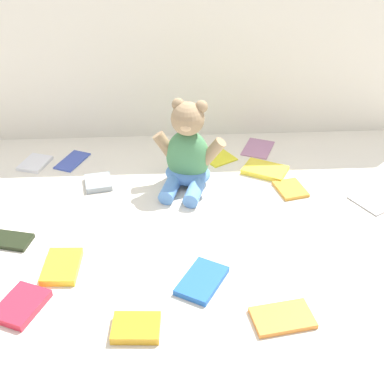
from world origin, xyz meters
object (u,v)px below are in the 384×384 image
(teddy_bear, at_px, (189,154))
(book_case_5, at_px, (136,328))
(book_case_7, at_px, (72,160))
(book_case_11, at_px, (8,240))
(book_case_3, at_px, (202,281))
(book_case_0, at_px, (98,183))
(book_case_13, at_px, (62,266))
(book_case_1, at_px, (258,148))
(book_case_10, at_px, (219,157))
(book_case_6, at_px, (291,189))
(book_case_9, at_px, (371,201))
(book_case_4, at_px, (282,318))
(book_case_12, at_px, (35,163))
(book_case_8, at_px, (21,305))
(book_case_2, at_px, (265,170))

(teddy_bear, distance_m, book_case_5, 0.63)
(book_case_7, xyz_separation_m, book_case_11, (-0.11, -0.43, 0.00))
(book_case_3, bearing_deg, book_case_7, 153.44)
(book_case_0, bearing_deg, book_case_5, 92.34)
(book_case_7, height_order, book_case_13, book_case_13)
(book_case_1, xyz_separation_m, book_case_5, (-0.40, -0.81, 0.01))
(book_case_10, bearing_deg, book_case_1, 81.95)
(book_case_11, bearing_deg, book_case_6, -61.36)
(book_case_9, distance_m, book_case_11, 1.06)
(book_case_11, bearing_deg, book_case_4, -100.26)
(book_case_12, bearing_deg, book_case_4, -27.21)
(book_case_1, xyz_separation_m, book_case_6, (0.06, -0.27, 0.00))
(book_case_0, bearing_deg, book_case_1, -169.94)
(book_case_0, relative_size, book_case_4, 0.67)
(book_case_3, bearing_deg, book_case_12, 161.39)
(book_case_5, xyz_separation_m, book_case_9, (0.69, 0.46, -0.01))
(book_case_11, bearing_deg, book_case_13, -111.43)
(book_case_6, bearing_deg, book_case_9, 147.78)
(book_case_0, distance_m, book_case_11, 0.35)
(book_case_9, height_order, book_case_11, book_case_11)
(book_case_4, bearing_deg, book_case_0, -150.60)
(book_case_4, xyz_separation_m, book_case_8, (-0.60, 0.07, 0.00))
(book_case_1, distance_m, book_case_8, 0.99)
(book_case_6, relative_size, book_case_9, 0.89)
(book_case_11, bearing_deg, book_case_12, 15.64)
(book_case_11, distance_m, book_case_12, 0.41)
(book_case_8, bearing_deg, book_case_9, -134.47)
(book_case_5, height_order, book_case_6, book_case_5)
(book_case_7, height_order, book_case_8, book_case_8)
(book_case_3, height_order, book_case_4, book_case_3)
(teddy_bear, relative_size, book_case_5, 2.64)
(teddy_bear, bearing_deg, book_case_6, 5.23)
(book_case_4, xyz_separation_m, book_case_13, (-0.53, 0.20, 0.00))
(book_case_1, distance_m, book_case_4, 0.80)
(book_case_2, xyz_separation_m, book_case_8, (-0.67, -0.57, 0.00))
(book_case_7, distance_m, book_case_11, 0.44)
(book_case_3, bearing_deg, book_case_11, -169.77)
(book_case_5, relative_size, book_case_12, 1.00)
(book_case_5, xyz_separation_m, book_case_11, (-0.36, 0.33, -0.00))
(book_case_1, distance_m, book_case_9, 0.46)
(book_case_3, xyz_separation_m, book_case_12, (-0.53, 0.60, -0.00))
(book_case_10, xyz_separation_m, book_case_11, (-0.62, -0.42, 0.00))
(teddy_bear, height_order, book_case_13, teddy_bear)
(book_case_3, distance_m, book_case_11, 0.55)
(book_case_2, distance_m, book_case_6, 0.13)
(book_case_0, distance_m, book_case_12, 0.27)
(book_case_6, xyz_separation_m, book_case_9, (0.23, -0.08, -0.00))
(book_case_8, distance_m, book_case_11, 0.27)
(book_case_10, height_order, book_case_12, book_case_12)
(book_case_0, xyz_separation_m, book_case_1, (0.55, 0.21, -0.01))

